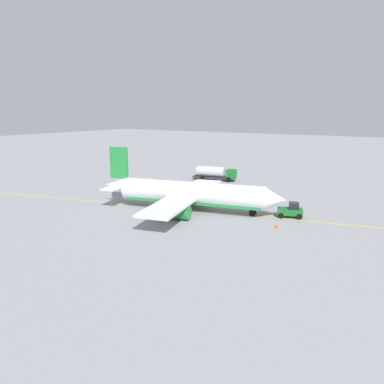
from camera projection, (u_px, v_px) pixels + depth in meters
name	position (u px, v px, depth m)	size (l,w,h in m)	color
ground_plane	(192.00, 210.00, 56.88)	(400.00, 400.00, 0.00)	#939399
airplane	(189.00, 194.00, 56.46)	(30.00, 26.63, 9.62)	white
fuel_tanker	(215.00, 173.00, 81.51)	(10.08, 4.75, 3.15)	#2D2D33
pushback_tug	(291.00, 210.00, 53.14)	(4.07, 3.33, 2.20)	#196B28
refueling_worker	(203.00, 186.00, 71.77)	(0.49, 0.60, 1.71)	navy
safety_cone_nose	(277.00, 226.00, 48.16)	(0.60, 0.60, 0.67)	#F2590F
taxi_line_marking	(192.00, 210.00, 56.88)	(76.66, 0.30, 0.01)	yellow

